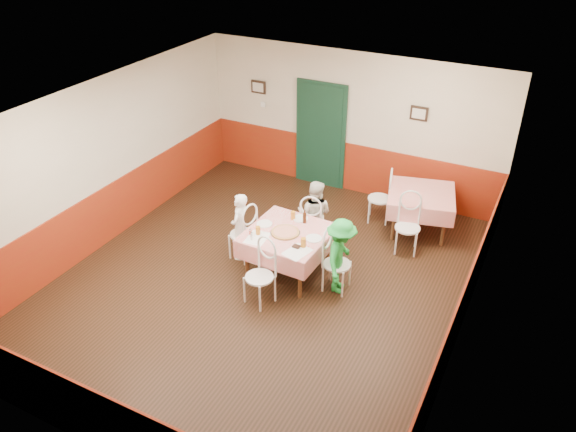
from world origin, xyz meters
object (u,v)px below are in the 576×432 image
at_px(wallet, 296,246).
at_px(diner_left, 240,227).
at_px(chair_left, 243,234).
at_px(pizza, 285,232).
at_px(beer_bottle, 305,217).
at_px(glass_a, 258,230).
at_px(chair_second_b, 408,228).
at_px(chair_far, 313,224).
at_px(chair_second_a, 379,199).
at_px(glass_c, 293,215).
at_px(second_table, 419,212).
at_px(chair_right, 337,264).
at_px(main_table, 288,253).
at_px(diner_right, 341,256).
at_px(chair_near, 259,277).
at_px(glass_b, 303,243).
at_px(diner_far, 314,214).

bearing_deg(wallet, diner_left, 166.15).
bearing_deg(chair_left, pizza, 94.65).
xyz_separation_m(beer_bottle, wallet, (0.19, -0.68, -0.09)).
bearing_deg(glass_a, chair_second_b, 42.26).
bearing_deg(chair_far, glass_a, 58.55).
height_order(chair_second_a, glass_c, chair_second_a).
height_order(second_table, chair_second_a, chair_second_a).
xyz_separation_m(chair_right, chair_second_b, (0.65, 1.49, 0.00)).
bearing_deg(beer_bottle, chair_second_a, 70.72).
distance_m(main_table, diner_right, 0.93).
distance_m(chair_left, chair_near, 1.20).
bearing_deg(diner_left, glass_b, 68.01).
bearing_deg(glass_c, chair_second_a, 64.86).
height_order(chair_near, glass_b, glass_b).
bearing_deg(glass_a, second_table, 52.59).
xyz_separation_m(pizza, glass_a, (-0.36, -0.22, 0.05)).
bearing_deg(main_table, beer_bottle, 73.87).
height_order(chair_far, glass_c, chair_far).
height_order(chair_second_a, beer_bottle, beer_bottle).
bearing_deg(chair_second_b, chair_second_a, 120.95).
bearing_deg(chair_near, chair_far, 102.38).
xyz_separation_m(chair_right, glass_a, (-1.23, -0.22, 0.38)).
bearing_deg(beer_bottle, diner_right, -27.12).
height_order(chair_near, glass_a, chair_near).
bearing_deg(beer_bottle, chair_far, 98.24).
bearing_deg(main_table, second_table, 55.76).
bearing_deg(chair_second_a, diner_far, -42.62).
relative_size(main_table, chair_near, 1.36).
height_order(chair_right, chair_near, same).
relative_size(chair_left, beer_bottle, 4.28).
bearing_deg(chair_near, diner_left, 149.02).
distance_m(second_table, beer_bottle, 2.35).
bearing_deg(second_table, diner_far, -138.26).
distance_m(chair_second_b, beer_bottle, 1.81).
xyz_separation_m(chair_left, diner_far, (0.89, 0.86, 0.16)).
height_order(main_table, chair_far, chair_far).
bearing_deg(beer_bottle, chair_right, -28.54).
bearing_deg(diner_right, chair_second_b, -31.05).
height_order(chair_second_b, wallet, chair_second_b).
bearing_deg(diner_far, diner_right, 121.30).
xyz_separation_m(chair_second_b, diner_left, (-2.40, -1.41, 0.14)).
bearing_deg(chair_second_a, diner_left, -51.34).
height_order(diner_far, diner_right, diner_right).
relative_size(chair_far, diner_far, 0.73).
relative_size(chair_near, glass_b, 6.15).
distance_m(glass_a, beer_bottle, 0.80).
relative_size(main_table, diner_far, 0.99).
bearing_deg(glass_b, chair_second_b, 56.86).
height_order(chair_left, diner_far, diner_far).
bearing_deg(glass_a, diner_far, 69.97).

